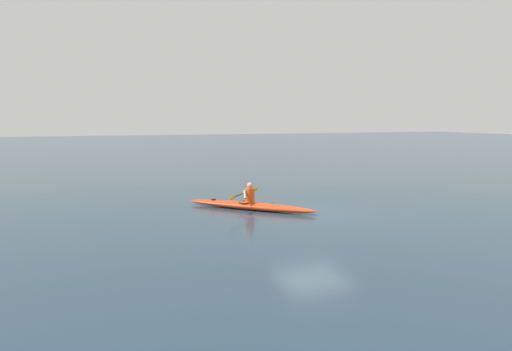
{
  "coord_description": "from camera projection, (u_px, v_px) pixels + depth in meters",
  "views": [
    {
      "loc": [
        7.17,
        13.46,
        3.33
      ],
      "look_at": [
        2.49,
        0.82,
        1.57
      ],
      "focal_mm": 30.36,
      "sensor_mm": 36.0,
      "label": 1
    }
  ],
  "objects": [
    {
      "name": "ground_plane",
      "position": [
        313.0,
        213.0,
        15.41
      ],
      "size": [
        160.0,
        160.0,
        0.0
      ],
      "primitive_type": "plane",
      "color": "#233847"
    },
    {
      "name": "kayak",
      "position": [
        250.0,
        206.0,
        16.03
      ],
      "size": [
        4.09,
        3.96,
        0.28
      ],
      "color": "red",
      "rests_on": "ground"
    },
    {
      "name": "kayaker",
      "position": [
        249.0,
        194.0,
        15.98
      ],
      "size": [
        1.73,
        1.8,
        0.74
      ],
      "color": "#E04C14",
      "rests_on": "kayak"
    }
  ]
}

